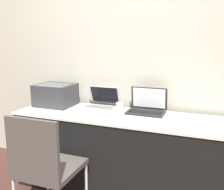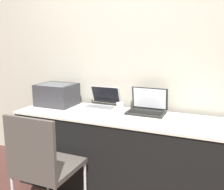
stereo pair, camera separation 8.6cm
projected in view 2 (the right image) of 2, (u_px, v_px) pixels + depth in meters
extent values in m
cube|color=#B7B2A3|center=(133.00, 56.00, 2.71)|extent=(8.00, 0.05, 2.60)
cube|color=black|center=(118.00, 154.00, 2.54)|extent=(1.98, 0.58, 0.75)
cube|color=silver|center=(118.00, 116.00, 2.46)|extent=(2.00, 0.60, 0.02)
cube|color=#333338|center=(57.00, 95.00, 2.82)|extent=(0.39, 0.33, 0.23)
cube|color=#51565B|center=(55.00, 86.00, 2.77)|extent=(0.31, 0.25, 0.04)
cube|color=#B7B7BC|center=(100.00, 108.00, 2.69)|extent=(0.33, 0.21, 0.02)
cube|color=slate|center=(100.00, 107.00, 2.68)|extent=(0.29, 0.11, 0.00)
cube|color=#B7B7BC|center=(106.00, 95.00, 2.80)|extent=(0.33, 0.08, 0.20)
cube|color=black|center=(106.00, 95.00, 2.79)|extent=(0.30, 0.07, 0.18)
cube|color=black|center=(146.00, 113.00, 2.50)|extent=(0.36, 0.22, 0.02)
cube|color=black|center=(145.00, 112.00, 2.48)|extent=(0.32, 0.12, 0.00)
cube|color=black|center=(150.00, 98.00, 2.59)|extent=(0.36, 0.04, 0.22)
cube|color=silver|center=(149.00, 98.00, 2.58)|extent=(0.32, 0.03, 0.20)
cube|color=silver|center=(90.00, 112.00, 2.52)|extent=(0.45, 0.14, 0.02)
cylinder|color=white|center=(120.00, 108.00, 2.53)|extent=(0.07, 0.07, 0.09)
cylinder|color=white|center=(120.00, 103.00, 2.52)|extent=(0.07, 0.07, 0.01)
cube|color=#4C4742|center=(50.00, 167.00, 2.13)|extent=(0.44, 0.47, 0.04)
cube|color=#4C4742|center=(30.00, 148.00, 1.88)|extent=(0.44, 0.03, 0.46)
cylinder|color=silver|center=(47.00, 176.00, 2.45)|extent=(0.02, 0.02, 0.42)
cylinder|color=silver|center=(85.00, 185.00, 2.30)|extent=(0.02, 0.02, 0.42)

